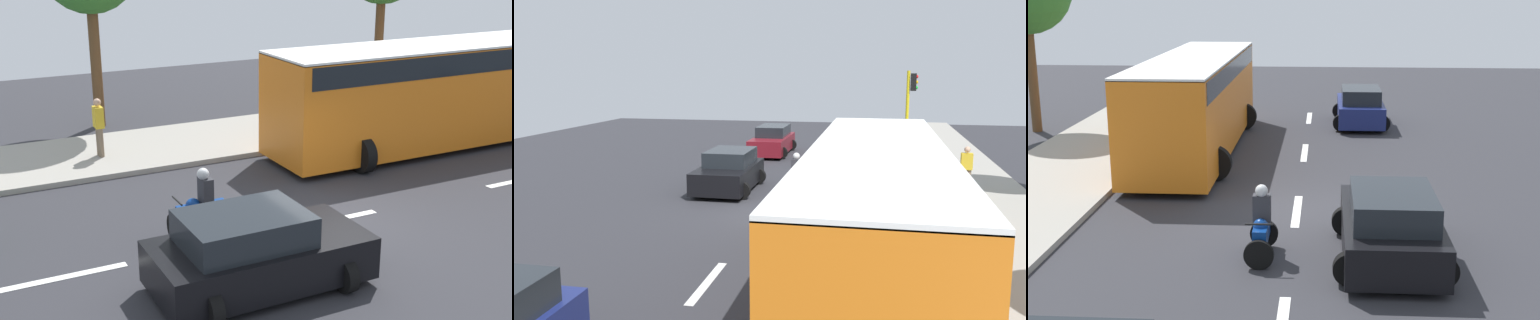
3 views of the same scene
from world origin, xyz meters
The scene contains 9 objects.
ground_plane centered at (0.00, 0.00, -0.05)m, with size 40.00×60.00×0.10m, color #2D2D33.
lane_stripe_far_north centered at (0.00, -12.00, 0.01)m, with size 0.20×2.40×0.01m, color white.
lane_stripe_north centered at (0.00, -6.00, 0.01)m, with size 0.20×2.40×0.01m, color white.
lane_stripe_mid centered at (0.00, 0.00, 0.01)m, with size 0.20×2.40×0.01m, color white.
car_dark_blue centered at (-2.03, -10.70, 0.71)m, with size 2.16×3.88×1.52m.
car_black centered at (-2.00, 2.94, 0.71)m, with size 2.33×3.98×1.52m.
city_bus centered at (3.56, -6.10, 1.85)m, with size 3.20×11.00×3.16m.
motorcycle centered at (0.60, 2.94, 0.64)m, with size 0.60×1.30×1.53m.
pedestrian_by_tree centered at (7.12, -9.35, 1.06)m, with size 0.40×0.24×1.69m.
Camera 3 is at (-0.66, 16.01, 5.46)m, focal length 48.02 mm.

